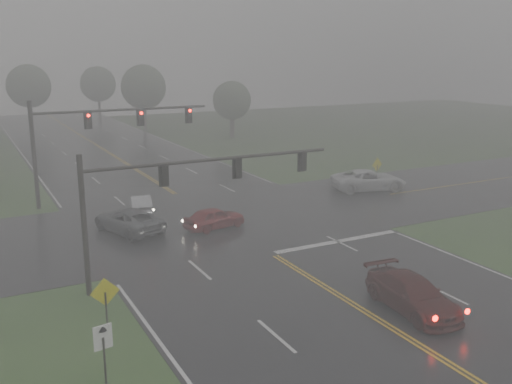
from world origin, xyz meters
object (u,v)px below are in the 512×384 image
sedan_maroon (411,310)px  sedan_silver (141,213)px  car_grey (129,232)px  pickup_white (368,190)px  signal_gantry_near (169,187)px  sedan_red (215,228)px  signal_gantry_far (91,130)px

sedan_maroon → sedan_silver: (-5.91, 20.77, 0.00)m
sedan_maroon → car_grey: size_ratio=0.97×
sedan_maroon → pickup_white: bearing=61.0°
sedan_silver → pickup_white: pickup_white is taller
pickup_white → sedan_maroon: bearing=160.9°
pickup_white → signal_gantry_near: 23.58m
pickup_white → signal_gantry_near: signal_gantry_near is taller
sedan_maroon → sedan_red: sedan_maroon is taller
sedan_maroon → sedan_silver: size_ratio=1.32×
sedan_red → sedan_silver: sedan_red is taller
signal_gantry_near → signal_gantry_far: (-0.02, 17.08, 0.73)m
sedan_red → pickup_white: (15.36, 3.75, 0.00)m
car_grey → signal_gantry_near: bearing=70.5°
sedan_maroon → signal_gantry_near: signal_gantry_near is taller
car_grey → signal_gantry_far: 10.06m
signal_gantry_near → signal_gantry_far: 17.10m
sedan_red → pickup_white: pickup_white is taller
sedan_maroon → signal_gantry_near: 12.40m
sedan_maroon → sedan_silver: sedan_maroon is taller
sedan_maroon → sedan_silver: bearing=110.7°
car_grey → pickup_white: bearing=167.1°
signal_gantry_near → sedan_silver: bearing=80.4°
pickup_white → signal_gantry_far: 22.30m
signal_gantry_far → signal_gantry_near: bearing=-89.9°
sedan_maroon → signal_gantry_near: (-8.03, 8.21, 4.68)m
car_grey → signal_gantry_near: (-0.19, -8.59, 4.68)m
sedan_silver → car_grey: 4.40m
sedan_maroon → sedan_red: 15.22m
car_grey → sedan_red: bearing=141.6°
car_grey → signal_gantry_near: signal_gantry_near is taller
sedan_silver → car_grey: bearing=75.4°
sedan_red → signal_gantry_near: signal_gantry_near is taller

